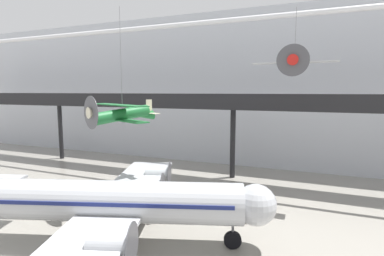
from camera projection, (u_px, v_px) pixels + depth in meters
The scene contains 6 objects.
hangar_back_wall at pixel (247, 89), 46.46m from camera, with size 140.00×3.00×23.65m.
mezzanine_walkway at pixel (231, 107), 38.36m from camera, with size 110.00×3.20×11.24m.
ceiling_truss_beam at pixel (229, 20), 35.34m from camera, with size 120.00×0.60×0.60m.
airliner_silver_main at pixel (103, 202), 22.38m from camera, with size 25.18×29.33×9.23m.
suspended_plane_silver_racer at pixel (295, 60), 29.20m from camera, with size 7.99×6.54×6.69m.
suspended_plane_green_biplane at pixel (122, 114), 28.71m from camera, with size 8.15×7.18×11.17m.
Camera 1 is at (9.91, -11.42, 11.55)m, focal length 28.00 mm.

